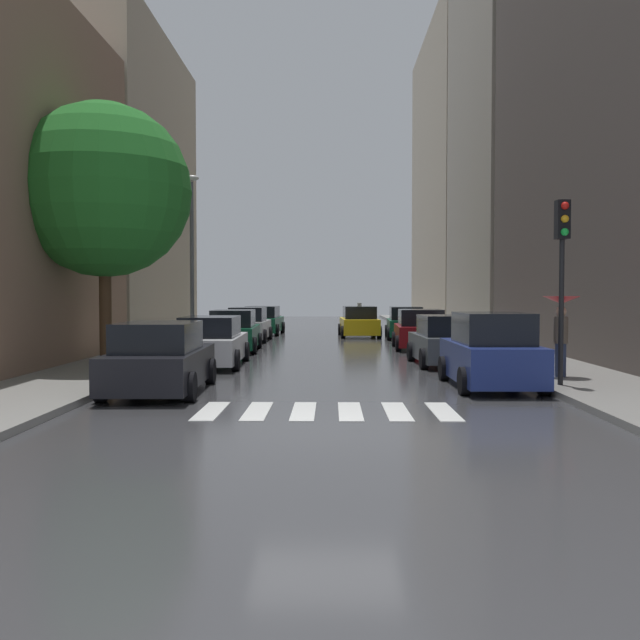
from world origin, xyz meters
name	(u,v)px	position (x,y,z in m)	size (l,w,h in m)	color
ground_plane	(329,339)	(0.00, 24.00, -0.02)	(28.00, 72.00, 0.04)	#3A3A3C
sidewalk_left	(201,337)	(-6.50, 24.00, 0.07)	(3.00, 72.00, 0.15)	gray
sidewalk_right	(458,338)	(6.50, 24.00, 0.07)	(3.00, 72.00, 0.15)	gray
crosswalk_stripes	(327,411)	(0.00, 1.89, 0.01)	(4.95, 2.20, 0.01)	silver
building_left_mid	(109,190)	(-11.00, 23.63, 7.47)	(6.00, 14.27, 14.94)	#B2A38C
building_right_mid	(517,127)	(11.00, 30.26, 12.07)	(6.00, 13.30, 24.15)	#9E9384
building_right_far	(462,177)	(11.00, 47.58, 11.97)	(6.00, 20.60, 23.94)	#B2A38C
parked_car_left_nearest	(160,359)	(-3.87, 4.48, 0.77)	(2.19, 4.61, 1.63)	black
parked_car_left_second	(211,342)	(-3.71, 10.57, 0.74)	(2.17, 4.80, 1.57)	silver
parked_car_left_third	(234,332)	(-3.79, 16.28, 0.77)	(2.12, 4.37, 1.65)	#0C4C2D
parked_car_left_fourth	(248,325)	(-3.89, 22.18, 0.77)	(2.04, 4.09, 1.64)	silver
parked_car_left_fifth	(263,321)	(-3.73, 27.89, 0.75)	(2.22, 4.59, 1.59)	#0C4C2D
parked_car_right_nearest	(491,353)	(3.96, 5.45, 0.84)	(2.04, 4.13, 1.83)	navy
parked_car_right_second	(447,342)	(3.79, 10.90, 0.75)	(2.21, 4.07, 1.60)	#474C51
parked_car_right_third	(420,330)	(3.76, 17.49, 0.77)	(2.29, 4.24, 1.64)	maroon
parked_car_right_fourth	(406,324)	(3.87, 24.22, 0.76)	(2.11, 4.24, 1.63)	#0C4C2D
taxi_midroad	(359,322)	(1.58, 25.84, 0.76)	(2.20, 4.57, 1.81)	yellow
pedestrian_foreground	(561,320)	(5.98, 6.47, 1.62)	(0.95, 0.95, 2.07)	navy
street_tree_left	(104,191)	(-6.66, 9.27, 5.34)	(5.16, 5.16, 7.78)	#513823
traffic_light_right_corner	(562,250)	(5.45, 4.82, 3.29)	(0.30, 0.42, 4.30)	black
lamp_post_left	(192,248)	(-5.55, 16.85, 4.14)	(0.60, 0.28, 6.91)	#595B60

